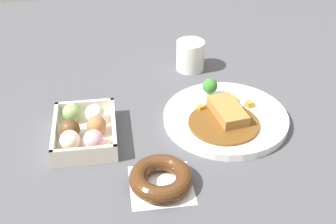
% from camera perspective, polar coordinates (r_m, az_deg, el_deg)
% --- Properties ---
extents(ground_plane, '(1.60, 1.60, 0.00)m').
position_cam_1_polar(ground_plane, '(1.03, -0.13, -0.62)').
color(ground_plane, '#4C4C51').
extents(curry_plate, '(0.28, 0.28, 0.07)m').
position_cam_1_polar(curry_plate, '(1.01, 7.41, -0.55)').
color(curry_plate, white).
rests_on(curry_plate, ground_plane).
extents(donut_box, '(0.18, 0.13, 0.05)m').
position_cam_1_polar(donut_box, '(0.96, -10.83, -2.30)').
color(donut_box, beige).
rests_on(donut_box, ground_plane).
extents(chocolate_ring_donut, '(0.12, 0.12, 0.04)m').
position_cam_1_polar(chocolate_ring_donut, '(0.84, -0.90, -8.61)').
color(chocolate_ring_donut, white).
rests_on(chocolate_ring_donut, ground_plane).
extents(coffee_mug, '(0.08, 0.08, 0.08)m').
position_cam_1_polar(coffee_mug, '(1.20, 2.91, 7.33)').
color(coffee_mug, silver).
rests_on(coffee_mug, ground_plane).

